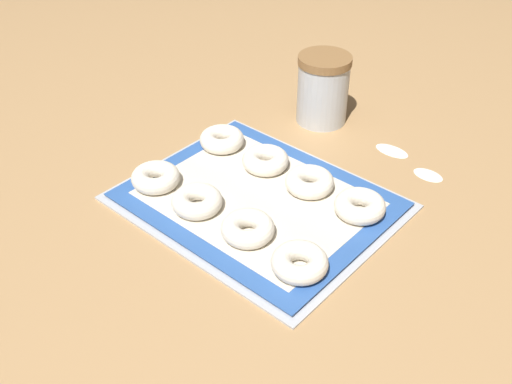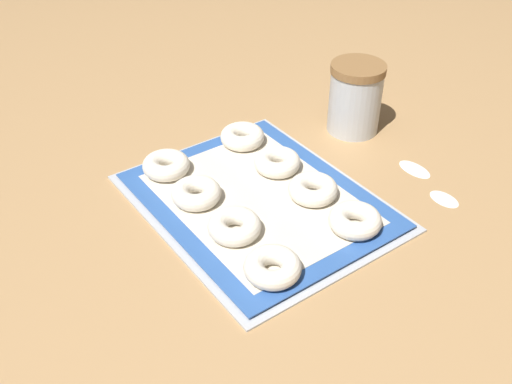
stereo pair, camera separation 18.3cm
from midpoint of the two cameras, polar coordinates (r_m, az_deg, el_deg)
name	(u,v)px [view 2 (the right image)]	position (r m, az deg, el deg)	size (l,w,h in m)	color
ground_plane	(254,200)	(1.04, 4.81, -1.10)	(2.80, 2.80, 0.00)	#A87F51
baking_tray	(256,202)	(1.03, 5.06, -1.35)	(0.44, 0.36, 0.01)	#B2B5BA
baking_mat	(256,200)	(1.03, 5.08, -1.11)	(0.42, 0.34, 0.00)	#2D569E
bagel_front_far_left	(166,165)	(1.08, -3.84, 2.26)	(0.09, 0.09, 0.03)	silver
bagel_front_mid_left	(196,193)	(1.01, -0.64, -0.45)	(0.09, 0.09, 0.03)	silver
bagel_front_mid_right	(235,226)	(0.94, 3.46, -3.68)	(0.09, 0.09, 0.03)	silver
bagel_front_far_right	(273,267)	(0.88, 7.57, -7.56)	(0.09, 0.09, 0.03)	silver
bagel_back_far_left	(242,136)	(1.16, 3.18, 5.04)	(0.09, 0.09, 0.03)	silver
bagel_back_mid_left	(277,162)	(1.09, 6.81, 2.55)	(0.09, 0.09, 0.03)	silver
bagel_back_mid_right	(313,189)	(1.04, 10.49, -0.07)	(0.09, 0.09, 0.03)	silver
bagel_back_far_right	(355,220)	(0.99, 14.72, -3.00)	(0.09, 0.09, 0.03)	silver
flour_canister	(355,98)	(1.24, 13.71, 8.50)	(0.11, 0.11, 0.14)	silver
flour_patch_near	(415,169)	(1.18, 19.26, 1.82)	(0.07, 0.04, 0.00)	white
flour_patch_far	(444,199)	(1.12, 22.06, -0.90)	(0.06, 0.04, 0.00)	white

